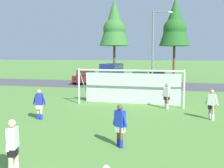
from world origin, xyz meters
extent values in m
plane|color=#598C3D|center=(0.00, 15.00, 0.00)|extent=(400.00, 400.00, 0.00)
cube|color=#4C4C51|center=(0.00, 27.25, 0.00)|extent=(52.00, 8.40, 0.01)
sphere|color=black|center=(2.52, 3.58, 0.12)|extent=(0.08, 0.08, 0.08)
cylinder|color=white|center=(5.09, 13.88, 1.22)|extent=(0.12, 0.12, 2.44)
cylinder|color=white|center=(-2.22, 14.16, 1.22)|extent=(0.12, 0.12, 2.44)
cylinder|color=white|center=(1.44, 14.02, 2.44)|extent=(7.32, 0.39, 0.12)
cylinder|color=white|center=(5.13, 14.78, 1.34)|extent=(0.16, 1.95, 2.46)
cylinder|color=white|center=(-2.19, 15.06, 1.34)|extent=(0.16, 1.95, 2.46)
cube|color=silver|center=(1.47, 15.02, 1.10)|extent=(6.95, 0.30, 2.20)
cylinder|color=beige|center=(-2.50, 9.04, 0.40)|extent=(0.14, 0.14, 0.80)
cylinder|color=beige|center=(-2.73, 9.11, 0.40)|extent=(0.14, 0.14, 0.80)
cylinder|color=#1E38B7|center=(-2.50, 9.04, 0.16)|extent=(0.15, 0.15, 0.32)
cylinder|color=#1E38B7|center=(-2.73, 9.11, 0.16)|extent=(0.15, 0.15, 0.32)
cube|color=silver|center=(-2.62, 9.08, 0.72)|extent=(0.39, 0.31, 0.28)
cube|color=#232D99|center=(-2.62, 9.08, 1.10)|extent=(0.43, 0.34, 0.60)
sphere|color=beige|center=(-2.62, 9.08, 1.53)|extent=(0.22, 0.22, 0.22)
cylinder|color=#232D99|center=(-2.36, 9.11, 1.08)|extent=(0.25, 0.15, 0.55)
cylinder|color=#232D99|center=(-2.87, 9.04, 1.08)|extent=(0.25, 0.15, 0.55)
cylinder|color=beige|center=(-0.02, 2.91, 0.40)|extent=(0.14, 0.14, 0.80)
cylinder|color=beige|center=(-0.05, 2.70, 0.40)|extent=(0.14, 0.14, 0.80)
cylinder|color=white|center=(-0.02, 2.91, 0.16)|extent=(0.15, 0.15, 0.32)
cube|color=black|center=(-0.03, 2.80, 0.72)|extent=(0.30, 0.38, 0.28)
cube|color=silver|center=(-0.03, 2.80, 1.10)|extent=(0.32, 0.43, 0.60)
sphere|color=beige|center=(-0.03, 2.80, 1.53)|extent=(0.22, 0.22, 0.22)
cylinder|color=silver|center=(-0.05, 3.06, 1.08)|extent=(0.14, 0.24, 0.55)
cylinder|color=silver|center=(-0.01, 2.55, 1.08)|extent=(0.14, 0.24, 0.55)
cylinder|color=tan|center=(6.51, 11.03, 0.40)|extent=(0.14, 0.14, 0.80)
cylinder|color=tan|center=(6.38, 11.29, 0.40)|extent=(0.14, 0.14, 0.80)
cylinder|color=white|center=(6.51, 11.03, 0.16)|extent=(0.15, 0.15, 0.32)
cylinder|color=white|center=(6.38, 11.29, 0.16)|extent=(0.15, 0.15, 0.32)
cube|color=black|center=(6.45, 11.16, 0.72)|extent=(0.39, 0.31, 0.28)
cube|color=silver|center=(6.45, 11.16, 1.10)|extent=(0.43, 0.34, 0.60)
sphere|color=tan|center=(6.45, 11.16, 1.53)|extent=(0.22, 0.22, 0.22)
cylinder|color=silver|center=(6.67, 11.05, 1.08)|extent=(0.25, 0.15, 0.55)
cylinder|color=silver|center=(6.22, 11.27, 1.08)|extent=(0.25, 0.15, 0.55)
cylinder|color=brown|center=(2.56, 5.72, 0.40)|extent=(0.14, 0.14, 0.80)
cylinder|color=brown|center=(2.42, 5.90, 0.40)|extent=(0.14, 0.14, 0.80)
cylinder|color=#232D99|center=(2.56, 5.72, 0.16)|extent=(0.15, 0.15, 0.32)
cylinder|color=#232D99|center=(2.42, 5.90, 0.16)|extent=(0.15, 0.15, 0.32)
cube|color=silver|center=(2.49, 5.81, 0.72)|extent=(0.40, 0.34, 0.28)
cube|color=#1E38B7|center=(2.49, 5.81, 1.10)|extent=(0.45, 0.38, 0.60)
sphere|color=brown|center=(2.49, 5.81, 1.53)|extent=(0.22, 0.22, 0.22)
cylinder|color=#1E38B7|center=(2.70, 5.67, 1.08)|extent=(0.25, 0.18, 0.55)
cylinder|color=#1E38B7|center=(2.28, 5.95, 1.08)|extent=(0.25, 0.18, 0.55)
cylinder|color=#936B4C|center=(4.06, 13.55, 0.40)|extent=(0.14, 0.14, 0.80)
cylinder|color=#936B4C|center=(3.96, 13.77, 0.40)|extent=(0.14, 0.14, 0.80)
cylinder|color=white|center=(4.06, 13.55, 0.16)|extent=(0.15, 0.15, 0.32)
cylinder|color=white|center=(3.96, 13.77, 0.16)|extent=(0.15, 0.15, 0.32)
cube|color=black|center=(4.01, 13.66, 0.72)|extent=(0.40, 0.36, 0.28)
cube|color=silver|center=(4.01, 13.66, 1.10)|extent=(0.45, 0.40, 0.60)
sphere|color=#936B4C|center=(4.01, 13.66, 1.53)|extent=(0.22, 0.22, 0.22)
cylinder|color=silver|center=(4.21, 13.50, 1.08)|extent=(0.24, 0.19, 0.55)
cylinder|color=silver|center=(3.81, 13.82, 1.08)|extent=(0.24, 0.19, 0.55)
cube|color=maroon|center=(-6.26, 27.40, 0.70)|extent=(2.00, 4.28, 0.76)
cube|color=maroon|center=(-6.25, 27.55, 1.40)|extent=(1.75, 2.18, 0.64)
cube|color=#28384C|center=(-6.30, 26.58, 1.38)|extent=(1.54, 0.39, 0.55)
cube|color=#28384C|center=(-5.42, 27.51, 1.40)|extent=(0.12, 1.78, 0.45)
cube|color=white|center=(-5.86, 25.32, 0.75)|extent=(0.28, 0.09, 0.20)
cube|color=white|center=(-6.85, 25.37, 0.75)|extent=(0.28, 0.09, 0.20)
cube|color=#B21414|center=(-5.67, 29.44, 0.75)|extent=(0.28, 0.09, 0.20)
cube|color=#B21414|center=(-6.66, 29.48, 0.75)|extent=(0.28, 0.09, 0.20)
cylinder|color=black|center=(-5.42, 26.06, 0.32)|extent=(0.27, 0.65, 0.64)
cylinder|color=black|center=(-7.22, 26.14, 0.32)|extent=(0.27, 0.65, 0.64)
cylinder|color=black|center=(-5.30, 28.66, 0.32)|extent=(0.27, 0.65, 0.64)
cylinder|color=black|center=(-7.10, 28.74, 0.32)|extent=(0.27, 0.65, 0.64)
cube|color=navy|center=(-2.89, 27.17, 0.87)|extent=(2.28, 4.92, 1.10)
cube|color=navy|center=(-2.87, 27.37, 1.97)|extent=(2.08, 4.21, 1.10)
cube|color=#28384C|center=(-3.01, 25.40, 1.95)|extent=(1.69, 0.57, 0.91)
cube|color=#28384C|center=(-1.96, 27.30, 1.97)|extent=(0.28, 3.48, 0.77)
cube|color=white|center=(-2.51, 24.78, 0.92)|extent=(0.28, 0.10, 0.20)
cube|color=white|center=(-3.59, 24.85, 0.92)|extent=(0.28, 0.10, 0.20)
cube|color=#B21414|center=(-2.19, 29.48, 0.92)|extent=(0.28, 0.10, 0.20)
cube|color=#B21414|center=(-3.26, 29.56, 0.92)|extent=(0.28, 0.10, 0.20)
cylinder|color=black|center=(-2.01, 25.62, 0.32)|extent=(0.28, 0.65, 0.64)
cylinder|color=black|center=(-3.97, 25.75, 0.32)|extent=(0.28, 0.65, 0.64)
cylinder|color=black|center=(-1.81, 28.58, 0.32)|extent=(0.28, 0.65, 0.64)
cylinder|color=black|center=(-3.76, 28.72, 0.32)|extent=(0.28, 0.65, 0.64)
cube|color=#194C2D|center=(0.65, 26.81, 0.70)|extent=(2.01, 4.29, 0.76)
cube|color=#194C2D|center=(0.65, 26.96, 1.40)|extent=(1.76, 2.18, 0.64)
cube|color=#28384C|center=(0.70, 25.99, 1.38)|extent=(1.54, 0.39, 0.55)
cube|color=#28384C|center=(1.48, 27.00, 1.40)|extent=(0.13, 1.78, 0.45)
cube|color=white|center=(1.25, 24.77, 0.75)|extent=(0.28, 0.09, 0.20)
cube|color=white|center=(0.26, 24.72, 0.75)|extent=(0.28, 0.09, 0.20)
cube|color=#B21414|center=(1.04, 28.89, 0.75)|extent=(0.28, 0.09, 0.20)
cube|color=#B21414|center=(0.05, 28.84, 0.75)|extent=(0.28, 0.09, 0.20)
cylinder|color=black|center=(1.62, 25.55, 0.32)|extent=(0.27, 0.65, 0.64)
cylinder|color=black|center=(-0.18, 25.46, 0.32)|extent=(0.27, 0.65, 0.64)
cylinder|color=black|center=(1.49, 28.15, 0.32)|extent=(0.27, 0.65, 0.64)
cylinder|color=black|center=(-0.31, 28.06, 0.32)|extent=(0.27, 0.65, 0.64)
cube|color=black|center=(2.60, 27.27, 0.70)|extent=(1.94, 4.26, 0.76)
cube|color=black|center=(2.61, 27.42, 1.40)|extent=(1.72, 2.15, 0.64)
cube|color=#28384C|center=(2.57, 26.45, 1.38)|extent=(1.54, 0.37, 0.55)
cube|color=#28384C|center=(3.44, 27.39, 1.40)|extent=(0.10, 1.79, 0.45)
cube|color=white|center=(3.03, 25.20, 0.75)|extent=(0.28, 0.09, 0.20)
cube|color=white|center=(2.04, 25.23, 0.75)|extent=(0.28, 0.09, 0.20)
cube|color=#B21414|center=(3.16, 29.31, 0.75)|extent=(0.28, 0.09, 0.20)
cube|color=#B21414|center=(2.18, 29.35, 0.75)|extent=(0.28, 0.09, 0.20)
cylinder|color=black|center=(3.46, 25.94, 0.32)|extent=(0.26, 0.65, 0.64)
cylinder|color=black|center=(1.66, 26.00, 0.32)|extent=(0.26, 0.65, 0.64)
cylinder|color=black|center=(3.54, 28.54, 0.32)|extent=(0.26, 0.65, 0.64)
cylinder|color=black|center=(1.75, 28.60, 0.32)|extent=(0.26, 0.65, 0.64)
cylinder|color=brown|center=(-4.41, 35.62, 2.49)|extent=(0.36, 0.36, 4.99)
cone|color=#387533|center=(-4.41, 35.62, 8.48)|extent=(4.49, 4.49, 6.99)
sphere|color=#387533|center=(-4.41, 35.62, 7.44)|extent=(3.37, 3.37, 3.37)
cylinder|color=brown|center=(4.45, 35.93, 2.45)|extent=(0.36, 0.36, 4.89)
cone|color=#236023|center=(4.45, 35.93, 8.31)|extent=(4.40, 4.40, 6.85)
sphere|color=#236023|center=(4.45, 35.93, 7.29)|extent=(3.30, 3.30, 3.30)
cylinder|color=slate|center=(2.38, 22.51, 3.87)|extent=(0.18, 0.18, 7.74)
cylinder|color=slate|center=(2.38, 22.51, 0.15)|extent=(0.32, 0.32, 0.30)
cylinder|color=slate|center=(3.18, 22.51, 7.64)|extent=(1.60, 0.10, 0.10)
ellipsoid|color=white|center=(3.98, 22.51, 7.56)|extent=(0.48, 0.28, 0.20)
camera|label=1|loc=(4.39, -3.65, 3.42)|focal=42.18mm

